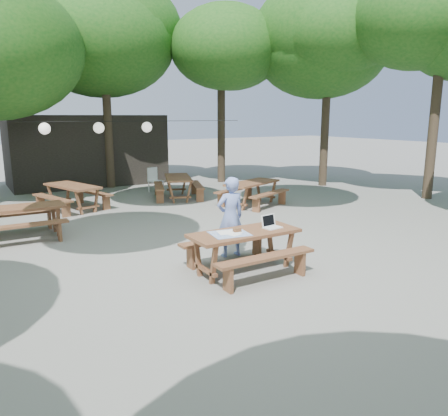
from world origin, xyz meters
name	(u,v)px	position (x,y,z in m)	size (l,w,h in m)	color
ground	(194,249)	(0.00, 0.00, 0.00)	(80.00, 80.00, 0.00)	slate
pavilion	(86,150)	(0.50, 10.50, 1.40)	(6.00, 3.00, 2.80)	black
main_picnic_table	(244,251)	(0.13, -1.69, 0.39)	(2.00, 1.58, 0.75)	#55311E
picnic_table_nw	(19,222)	(-3.05, 2.79, 0.39)	(2.01, 1.60, 0.75)	#55311E
picnic_table_ne	(252,193)	(3.68, 3.13, 0.39)	(2.34, 2.16, 0.75)	#55311E
picnic_table_far_w	(73,197)	(-1.26, 5.41, 0.39)	(2.07, 2.28, 0.75)	#55311E
picnic_table_far_e	(178,187)	(2.23, 5.43, 0.39)	(2.15, 2.34, 0.75)	#55311E
woman	(230,217)	(0.40, -0.79, 0.80)	(0.59, 0.38, 1.60)	#768ED7
plastic_chair	(156,185)	(2.08, 7.03, 0.26)	(0.54, 0.54, 0.90)	silver
laptop	(271,224)	(0.70, -1.71, 0.81)	(0.36, 0.30, 0.24)	white
tabletop_clutter	(231,233)	(-0.15, -1.68, 0.76)	(0.72, 0.64, 0.08)	#3462B1
paper_lanterns	(99,128)	(-0.19, 6.00, 2.40)	(9.00, 0.34, 0.38)	black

